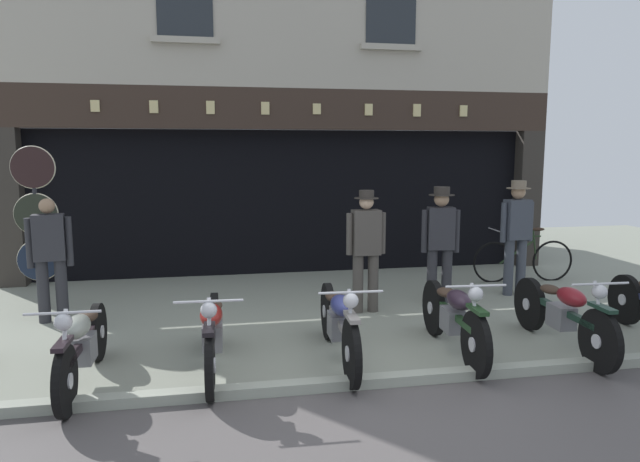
% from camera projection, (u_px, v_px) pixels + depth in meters
% --- Properties ---
extents(ground, '(21.74, 22.00, 0.18)m').
position_uv_depth(ground, '(399.00, 447.00, 4.42)').
color(ground, gray).
extents(shop_facade, '(10.04, 4.42, 6.33)m').
position_uv_depth(shop_facade, '(278.00, 175.00, 11.95)').
color(shop_facade, black).
rests_on(shop_facade, ground).
extents(motorcycle_left, '(0.62, 1.96, 0.90)m').
position_uv_depth(motorcycle_left, '(82.00, 344.00, 5.43)').
color(motorcycle_left, black).
rests_on(motorcycle_left, ground).
extents(motorcycle_center_left, '(0.62, 2.01, 0.92)m').
position_uv_depth(motorcycle_center_left, '(212.00, 332.00, 5.77)').
color(motorcycle_center_left, black).
rests_on(motorcycle_center_left, ground).
extents(motorcycle_center, '(0.62, 2.12, 0.93)m').
position_uv_depth(motorcycle_center, '(339.00, 322.00, 6.07)').
color(motorcycle_center, black).
rests_on(motorcycle_center, ground).
extents(motorcycle_center_right, '(0.62, 2.01, 0.93)m').
position_uv_depth(motorcycle_center_right, '(453.00, 316.00, 6.27)').
color(motorcycle_center_right, black).
rests_on(motorcycle_center_right, ground).
extents(motorcycle_right, '(0.62, 2.08, 0.92)m').
position_uv_depth(motorcycle_right, '(563.00, 313.00, 6.42)').
color(motorcycle_right, black).
rests_on(motorcycle_right, ground).
extents(salesman_left, '(0.56, 0.27, 1.63)m').
position_uv_depth(salesman_left, '(50.00, 255.00, 7.40)').
color(salesman_left, '#2D2D33').
rests_on(salesman_left, ground).
extents(shopkeeper_center, '(0.56, 0.33, 1.70)m').
position_uv_depth(shopkeeper_center, '(366.00, 245.00, 7.85)').
color(shopkeeper_center, '#47423D').
rests_on(shopkeeper_center, ground).
extents(salesman_right, '(0.55, 0.37, 1.72)m').
position_uv_depth(salesman_right, '(440.00, 238.00, 8.34)').
color(salesman_right, '#2D2D33').
rests_on(salesman_right, ground).
extents(assistant_far_right, '(0.56, 0.36, 1.78)m').
position_uv_depth(assistant_far_right, '(516.00, 231.00, 8.80)').
color(assistant_far_right, '#3D424C').
rests_on(assistant_far_right, ground).
extents(tyre_sign_pole, '(0.59, 0.06, 2.30)m').
position_uv_depth(tyre_sign_pole, '(36.00, 216.00, 7.82)').
color(tyre_sign_pole, '#232328').
rests_on(tyre_sign_pole, ground).
extents(advert_board_near, '(0.81, 0.03, 0.94)m').
position_uv_depth(advert_board_near, '(420.00, 174.00, 10.84)').
color(advert_board_near, silver).
extents(advert_board_far, '(0.83, 0.03, 1.08)m').
position_uv_depth(advert_board_far, '(484.00, 173.00, 11.08)').
color(advert_board_far, silver).
extents(leaning_bicycle, '(1.77, 0.50, 0.95)m').
position_uv_depth(leaning_bicycle, '(524.00, 259.00, 9.78)').
color(leaning_bicycle, black).
rests_on(leaning_bicycle, ground).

